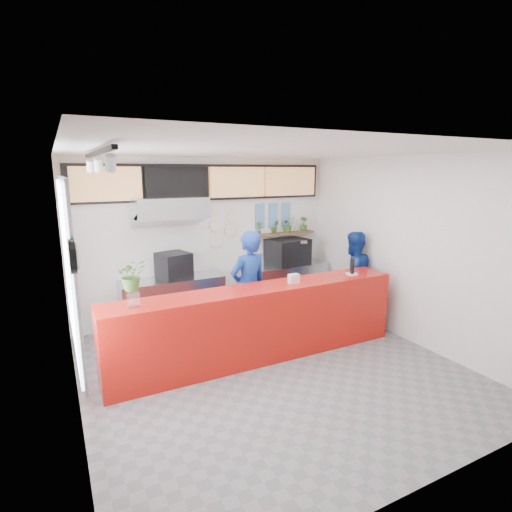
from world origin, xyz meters
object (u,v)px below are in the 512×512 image
object	(u,v)px
espresso_machine	(288,252)
panini_oven	(174,266)
staff_right	(352,277)
service_counter	(259,323)
pepper_mill	(352,266)
staff_center	(249,288)

from	to	relation	value
espresso_machine	panini_oven	bearing A→B (deg)	170.27
staff_right	service_counter	bearing A→B (deg)	16.66
espresso_machine	staff_right	bearing A→B (deg)	-71.79
service_counter	pepper_mill	distance (m)	1.83
service_counter	staff_center	world-z (taller)	staff_center
panini_oven	staff_center	world-z (taller)	staff_center
service_counter	staff_right	world-z (taller)	staff_right
panini_oven	espresso_machine	bearing A→B (deg)	-14.13
staff_center	staff_right	bearing A→B (deg)	170.17
pepper_mill	service_counter	bearing A→B (deg)	178.92
staff_right	staff_center	bearing A→B (deg)	3.23
staff_center	pepper_mill	bearing A→B (deg)	149.47
staff_center	pepper_mill	world-z (taller)	staff_center
staff_center	pepper_mill	size ratio (longest dim) A/B	7.23
service_counter	pepper_mill	size ratio (longest dim) A/B	17.54
staff_center	pepper_mill	xyz separation A→B (m)	(1.60, -0.57, 0.32)
panini_oven	pepper_mill	distance (m)	3.06
espresso_machine	service_counter	bearing A→B (deg)	-141.19
espresso_machine	pepper_mill	distance (m)	1.84
espresso_machine	staff_center	xyz separation A→B (m)	(-1.50, -1.26, -0.23)
espresso_machine	staff_right	distance (m)	1.42
staff_center	staff_right	size ratio (longest dim) A/B	1.10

